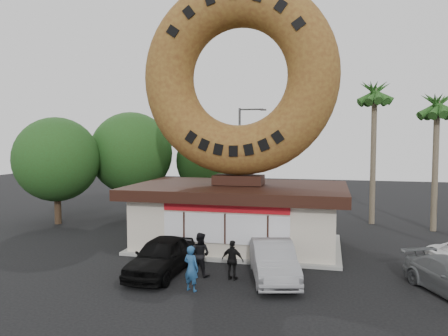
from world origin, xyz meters
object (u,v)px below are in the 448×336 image
person_right (233,260)px  car_silver (273,261)px  donut_shop (238,213)px  street_lamp (241,155)px  person_center (200,254)px  person_left (191,268)px  car_black (161,256)px  giant_donut (239,77)px

person_right → car_silver: bearing=-154.0°
donut_shop → car_silver: donut_shop is taller
donut_shop → street_lamp: (-1.86, 10.02, 2.72)m
person_center → car_silver: (3.04, 0.26, -0.15)m
person_right → street_lamp: bearing=-70.1°
car_silver → person_left: bearing=-158.4°
person_left → donut_shop: bearing=-74.2°
person_left → person_center: person_center is taller
donut_shop → person_right: 5.69m
street_lamp → person_right: 16.21m
donut_shop → person_left: bearing=-92.7°
person_left → car_silver: (2.84, 2.08, -0.10)m
person_center → car_black: bearing=22.7°
car_black → street_lamp: bearing=90.7°
street_lamp → car_black: 15.99m
street_lamp → person_left: street_lamp is taller
car_black → car_silver: 4.71m
car_silver → person_center: bearing=170.2°
donut_shop → person_center: 5.42m
donut_shop → street_lamp: 10.54m
giant_donut → street_lamp: giant_donut is taller
person_center → person_left: bearing=111.6°
giant_donut → street_lamp: 11.11m
giant_donut → car_silver: giant_donut is taller
street_lamp → person_left: (1.52, -17.16, -3.62)m
giant_donut → car_silver: 9.96m
donut_shop → person_left: 7.21m
person_center → person_right: size_ratio=1.13×
donut_shop → car_black: 6.03m
giant_donut → car_silver: bearing=-63.8°
person_left → giant_donut: bearing=-74.1°
person_left → person_center: bearing=-65.3°
person_center → person_right: (1.44, -0.21, -0.10)m
person_left → car_black: 2.45m
giant_donut → person_left: 10.81m
car_silver → person_right: bearing=-178.4°
giant_donut → person_center: 9.67m
donut_shop → car_black: size_ratio=2.44×
person_left → person_right: bearing=-109.1°
person_center → car_silver: bearing=-159.8°
donut_shop → person_right: size_ratio=6.90×
car_silver → car_black: bearing=171.1°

